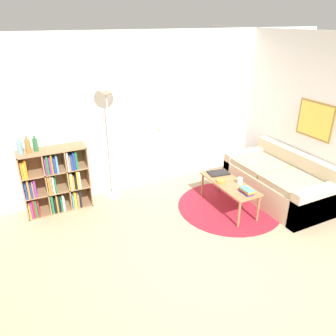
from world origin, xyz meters
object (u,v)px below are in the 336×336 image
object	(u,v)px
bottle_right	(35,145)
floor_lamp	(107,107)
bookshelf	(55,182)
cup	(240,181)
bottle_middle	(28,146)
couch	(279,182)
coffee_table	(229,186)
bottle_left	(20,147)
laptop	(218,173)
bowl	(221,181)

from	to	relation	value
bottle_right	floor_lamp	bearing A→B (deg)	-1.72
bookshelf	cup	bearing A→B (deg)	-26.12
bottle_middle	bottle_right	distance (m)	0.11
couch	cup	bearing A→B (deg)	178.97
bookshelf	coffee_table	xyz separation A→B (m)	(2.42, -1.16, -0.08)
cup	bottle_left	bearing A→B (deg)	156.88
floor_lamp	cup	world-z (taller)	floor_lamp
laptop	cup	size ratio (longest dim) A/B	3.87
bookshelf	bottle_left	distance (m)	0.74
laptop	bottle_middle	size ratio (longest dim) A/B	1.46
bookshelf	bottle_right	bearing A→B (deg)	169.38
couch	bowl	world-z (taller)	couch
coffee_table	laptop	size ratio (longest dim) A/B	2.97
coffee_table	floor_lamp	bearing A→B (deg)	142.35
laptop	bowl	bearing A→B (deg)	-118.07
bookshelf	bowl	distance (m)	2.55
bowl	cup	xyz separation A→B (m)	(0.24, -0.16, 0.03)
bottle_left	bottle_right	size ratio (longest dim) A/B	1.03
bottle_middle	bowl	bearing A→B (deg)	-23.06
couch	bowl	xyz separation A→B (m)	(-1.06, 0.17, 0.18)
floor_lamp	bottle_left	distance (m)	1.37
bookshelf	cup	world-z (taller)	bookshelf
couch	bottle_left	distance (m)	4.04
floor_lamp	bowl	size ratio (longest dim) A/B	13.67
cup	floor_lamp	bearing A→B (deg)	142.60
floor_lamp	coffee_table	bearing A→B (deg)	-37.65
laptop	bookshelf	bearing A→B (deg)	161.80
bookshelf	cup	xyz separation A→B (m)	(2.54, -1.25, 0.01)
coffee_table	bottle_right	world-z (taller)	bottle_right
coffee_table	bowl	world-z (taller)	bowl
laptop	cup	distance (m)	0.45
bookshelf	coffee_table	world-z (taller)	bookshelf
bottle_middle	floor_lamp	bearing A→B (deg)	-0.33
bookshelf	floor_lamp	distance (m)	1.40
laptop	bowl	size ratio (longest dim) A/B	2.71
coffee_table	bottle_right	distance (m)	2.94
bottle_left	coffee_table	bearing A→B (deg)	-22.58
floor_lamp	coffee_table	world-z (taller)	floor_lamp
bookshelf	bottle_middle	xyz separation A→B (m)	(-0.28, 0.01, 0.63)
bottle_middle	bottle_right	size ratio (longest dim) A/B	1.07
floor_lamp	laptop	distance (m)	2.05
laptop	bottle_right	distance (m)	2.83
bottle_left	bottle_middle	size ratio (longest dim) A/B	0.96
couch	laptop	xyz separation A→B (m)	(-0.91, 0.45, 0.17)
bowl	coffee_table	bearing A→B (deg)	-31.22
bowl	bottle_middle	world-z (taller)	bottle_middle
couch	bookshelf	bearing A→B (deg)	159.46
floor_lamp	coffee_table	size ratio (longest dim) A/B	1.69
cup	bowl	bearing A→B (deg)	147.21
bowl	bottle_middle	bearing A→B (deg)	156.94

